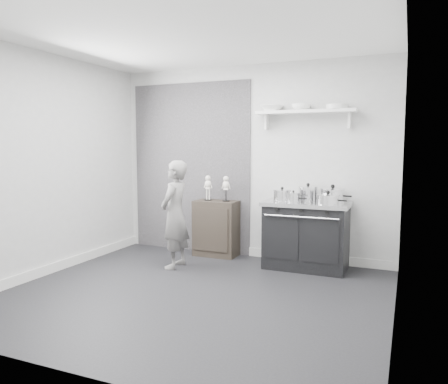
{
  "coord_description": "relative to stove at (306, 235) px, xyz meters",
  "views": [
    {
      "loc": [
        2.07,
        -4.04,
        1.57
      ],
      "look_at": [
        -0.05,
        0.95,
        1.0
      ],
      "focal_mm": 35.0,
      "sensor_mm": 36.0,
      "label": 1
    }
  ],
  "objects": [
    {
      "name": "child",
      "position": [
        -1.57,
        -0.65,
        0.26
      ],
      "size": [
        0.36,
        0.52,
        1.39
      ],
      "primitive_type": "imported",
      "rotation": [
        0.0,
        0.0,
        -1.53
      ],
      "color": "slate",
      "rests_on": "ground"
    },
    {
      "name": "bowl_small",
      "position": [
        -0.14,
        0.19,
        1.64
      ],
      "size": [
        0.26,
        0.26,
        0.08
      ],
      "primitive_type": "imported",
      "color": "white",
      "rests_on": "wall_shelf"
    },
    {
      "name": "pot_back_right",
      "position": [
        0.3,
        0.13,
        0.52
      ],
      "size": [
        0.39,
        0.31,
        0.22
      ],
      "color": "silver",
      "rests_on": "stove"
    },
    {
      "name": "skeleton_torso",
      "position": [
        -1.18,
        0.13,
        0.57
      ],
      "size": [
        0.12,
        0.07,
        0.41
      ],
      "primitive_type": null,
      "color": "beige",
      "rests_on": "side_cabinet"
    },
    {
      "name": "stove",
      "position": [
        0.0,
        0.0,
        0.0
      ],
      "size": [
        1.08,
        0.68,
        0.87
      ],
      "color": "black",
      "rests_on": "ground"
    },
    {
      "name": "pot_back_left",
      "position": [
        -0.01,
        0.12,
        0.52
      ],
      "size": [
        0.34,
        0.26,
        0.23
      ],
      "color": "silver",
      "rests_on": "stove"
    },
    {
      "name": "bowl_large",
      "position": [
        -0.54,
        0.19,
        1.64
      ],
      "size": [
        0.31,
        0.31,
        0.08
      ],
      "primitive_type": "imported",
      "color": "white",
      "rests_on": "wall_shelf"
    },
    {
      "name": "wall_shelf",
      "position": [
        -0.09,
        0.2,
        1.57
      ],
      "size": [
        1.3,
        0.26,
        0.24
      ],
      "color": "white",
      "rests_on": "room_shell"
    },
    {
      "name": "pot_front_left",
      "position": [
        -0.3,
        -0.1,
        0.51
      ],
      "size": [
        0.31,
        0.23,
        0.19
      ],
      "color": "silver",
      "rests_on": "stove"
    },
    {
      "name": "plate_stack",
      "position": [
        0.32,
        0.19,
        1.63
      ],
      "size": [
        0.28,
        0.28,
        0.06
      ],
      "primitive_type": "cylinder",
      "color": "silver",
      "rests_on": "wall_shelf"
    },
    {
      "name": "side_cabinet",
      "position": [
        -1.33,
        0.13,
        -0.04
      ],
      "size": [
        0.61,
        0.36,
        0.8
      ],
      "primitive_type": "cube",
      "color": "black",
      "rests_on": "ground"
    },
    {
      "name": "skeleton_full",
      "position": [
        -1.46,
        0.13,
        0.57
      ],
      "size": [
        0.12,
        0.07,
        0.41
      ],
      "primitive_type": null,
      "color": "beige",
      "rests_on": "side_cabinet"
    },
    {
      "name": "pot_front_center",
      "position": [
        -0.14,
        -0.17,
        0.49
      ],
      "size": [
        0.25,
        0.17,
        0.16
      ],
      "color": "silver",
      "rests_on": "stove"
    },
    {
      "name": "pot_front_right",
      "position": [
        0.29,
        -0.18,
        0.49
      ],
      "size": [
        0.36,
        0.28,
        0.17
      ],
      "color": "silver",
      "rests_on": "stove"
    },
    {
      "name": "room_shell",
      "position": [
        -0.97,
        -1.33,
        1.2
      ],
      "size": [
        4.02,
        3.62,
        2.71
      ],
      "color": "#AAAAA7",
      "rests_on": "ground"
    },
    {
      "name": "ground",
      "position": [
        -0.89,
        -1.48,
        -0.44
      ],
      "size": [
        4.0,
        4.0,
        0.0
      ],
      "primitive_type": "plane",
      "color": "black",
      "rests_on": "ground"
    }
  ]
}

